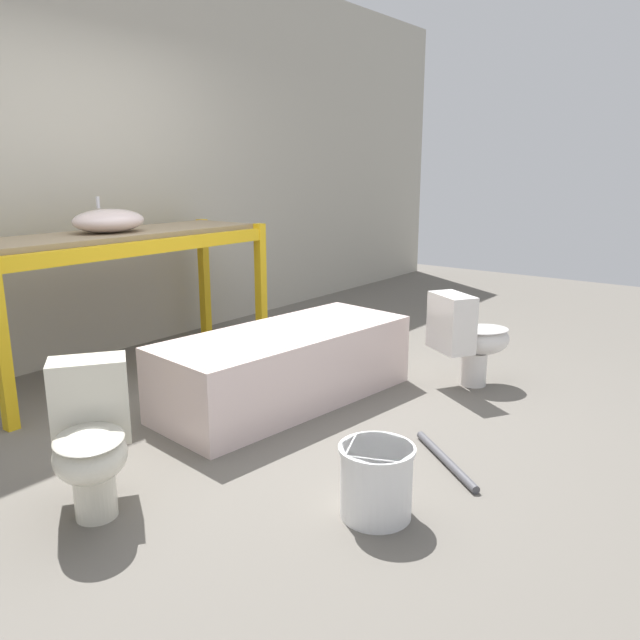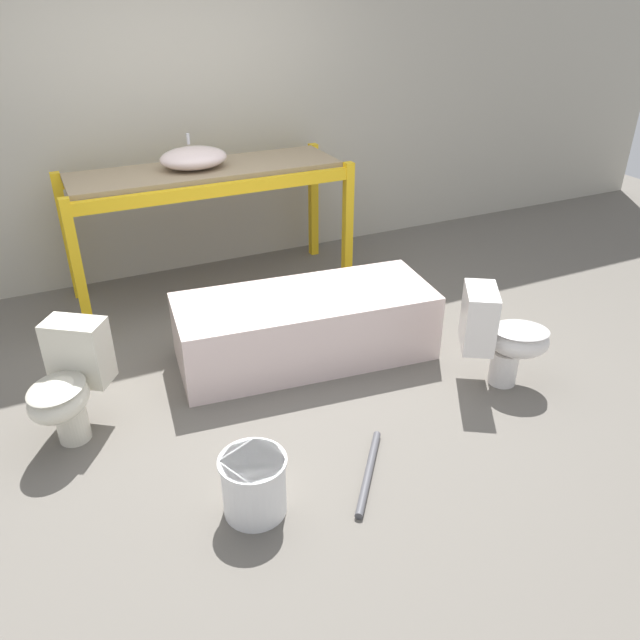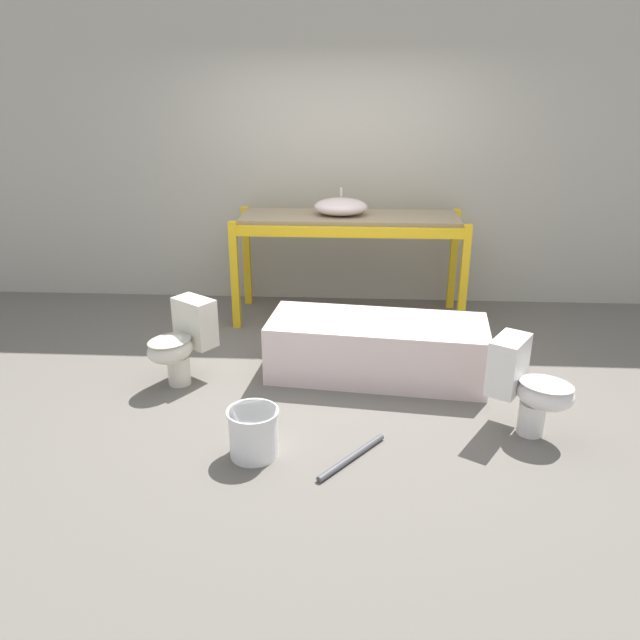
{
  "view_description": "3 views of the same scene",
  "coord_description": "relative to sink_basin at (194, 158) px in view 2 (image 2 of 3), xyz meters",
  "views": [
    {
      "loc": [
        -2.46,
        -2.45,
        1.45
      ],
      "look_at": [
        0.06,
        -0.52,
        0.67
      ],
      "focal_mm": 35.0,
      "sensor_mm": 36.0,
      "label": 1
    },
    {
      "loc": [
        -1.07,
        -3.31,
        2.28
      ],
      "look_at": [
        0.19,
        -0.64,
        0.64
      ],
      "focal_mm": 35.0,
      "sensor_mm": 36.0,
      "label": 2
    },
    {
      "loc": [
        0.19,
        -4.51,
        2.23
      ],
      "look_at": [
        -0.04,
        -0.51,
        0.66
      ],
      "focal_mm": 35.0,
      "sensor_mm": 36.0,
      "label": 3
    }
  ],
  "objects": [
    {
      "name": "warehouse_wall_rear",
      "position": [
        -0.05,
        0.58,
        0.51
      ],
      "size": [
        10.8,
        0.08,
        3.2
      ],
      "color": "#B2AD9E",
      "rests_on": "ground_plane"
    },
    {
      "name": "ground_plane",
      "position": [
        -0.05,
        -1.29,
        -1.09
      ],
      "size": [
        12.0,
        12.0,
        0.0
      ],
      "primitive_type": "plane",
      "color": "#666059"
    },
    {
      "name": "bathtub_main",
      "position": [
        0.33,
        -1.29,
        -0.83
      ],
      "size": [
        1.75,
        0.85,
        0.46
      ],
      "rotation": [
        0.0,
        0.0,
        -0.11
      ],
      "color": "silver",
      "rests_on": "ground_plane"
    },
    {
      "name": "bucket_white",
      "position": [
        -0.47,
        -2.46,
        -0.93
      ],
      "size": [
        0.33,
        0.33,
        0.32
      ],
      "color": "white",
      "rests_on": "ground_plane"
    },
    {
      "name": "toilet_far",
      "position": [
        -1.17,
        -1.48,
        -0.74
      ],
      "size": [
        0.56,
        0.62,
        0.64
      ],
      "rotation": [
        0.0,
        0.0,
        -0.61
      ],
      "color": "silver",
      "rests_on": "ground_plane"
    },
    {
      "name": "sink_basin",
      "position": [
        0.0,
        0.0,
        0.0
      ],
      "size": [
        0.5,
        0.39,
        0.24
      ],
      "color": "silver",
      "rests_on": "shelving_rack"
    },
    {
      "name": "shelving_rack",
      "position": [
        0.08,
        -0.0,
        -0.23
      ],
      "size": [
        2.17,
        0.74,
        1.01
      ],
      "color": "yellow",
      "rests_on": "ground_plane"
    },
    {
      "name": "toilet_near",
      "position": [
        1.29,
        -2.08,
        -0.74
      ],
      "size": [
        0.62,
        0.55,
        0.64
      ],
      "rotation": [
        0.0,
        0.0,
        1.02
      ],
      "color": "white",
      "rests_on": "ground_plane"
    },
    {
      "name": "loose_pipe",
      "position": [
        0.15,
        -2.49,
        -1.07
      ],
      "size": [
        0.42,
        0.52,
        0.04
      ],
      "color": "#4C4C51",
      "rests_on": "ground_plane"
    }
  ]
}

